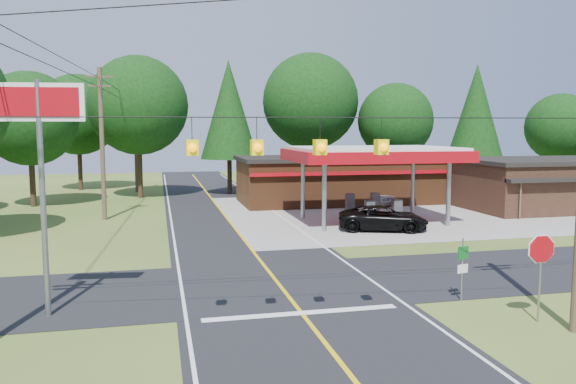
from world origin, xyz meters
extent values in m
plane|color=#415E21|center=(0.00, 0.00, 0.00)|extent=(120.00, 120.00, 0.00)
cube|color=black|center=(0.00, 0.00, 0.01)|extent=(8.00, 120.00, 0.02)
cube|color=black|center=(0.00, 0.00, 0.01)|extent=(70.00, 7.00, 0.02)
cube|color=yellow|center=(0.00, 0.00, 0.03)|extent=(0.15, 110.00, 0.00)
cylinder|color=gray|center=(5.00, 10.50, 2.10)|extent=(0.28, 0.28, 4.20)
cylinder|color=gray|center=(5.00, 15.50, 2.10)|extent=(0.28, 0.28, 4.20)
cylinder|color=gray|center=(13.00, 10.50, 2.10)|extent=(0.28, 0.28, 4.20)
cylinder|color=gray|center=(13.00, 15.50, 2.10)|extent=(0.28, 0.28, 4.20)
cube|color=#A30811|center=(9.00, 13.00, 4.35)|extent=(10.60, 7.40, 0.70)
cube|color=white|center=(9.00, 13.00, 4.75)|extent=(10.00, 7.00, 0.25)
cube|color=#9E9B93|center=(9.00, 11.20, 0.13)|extent=(3.20, 0.90, 0.22)
cube|color=#3F3F44|center=(8.10, 11.20, 0.95)|extent=(0.55, 0.45, 1.50)
cube|color=#3F3F44|center=(9.90, 11.20, 0.95)|extent=(0.55, 0.45, 1.50)
cube|color=#9E9B93|center=(9.00, 14.80, 0.13)|extent=(3.20, 0.90, 0.22)
cube|color=#3F3F44|center=(8.10, 14.80, 0.95)|extent=(0.55, 0.45, 1.50)
cube|color=#3F3F44|center=(9.90, 14.80, 0.95)|extent=(0.55, 0.45, 1.50)
cube|color=brown|center=(10.00, 23.00, 1.75)|extent=(16.00, 7.00, 3.50)
cube|color=black|center=(10.00, 23.00, 3.65)|extent=(16.40, 7.40, 0.30)
cube|color=#A30811|center=(10.00, 19.40, 2.70)|extent=(16.00, 0.50, 0.25)
cylinder|color=#473828|center=(-8.00, 18.00, 5.00)|extent=(0.30, 0.30, 10.00)
cube|color=#473828|center=(-8.00, 18.00, 9.40)|extent=(1.80, 0.12, 0.12)
cube|color=#473828|center=(-8.00, 18.00, 8.80)|extent=(1.40, 0.12, 0.12)
cylinder|color=#473828|center=(-6.50, 35.00, 4.75)|extent=(0.30, 0.30, 9.50)
cube|color=yellow|center=(-3.55, -5.70, 5.50)|extent=(0.32, 0.32, 0.42)
cube|color=yellow|center=(-1.85, -5.90, 5.50)|extent=(0.32, 0.32, 0.42)
cube|color=yellow|center=(-0.15, -6.10, 5.50)|extent=(0.32, 0.32, 0.42)
cube|color=yellow|center=(1.55, -6.30, 5.50)|extent=(0.32, 0.32, 0.42)
cylinder|color=#332316|center=(-14.00, 26.00, 1.98)|extent=(0.44, 0.44, 3.96)
sphere|color=black|center=(-14.00, 26.00, 6.82)|extent=(7.26, 7.26, 7.26)
cylinder|color=#332316|center=(-6.00, 30.00, 2.34)|extent=(0.44, 0.44, 4.68)
sphere|color=black|center=(-6.00, 30.00, 8.06)|extent=(8.58, 8.58, 8.58)
cylinder|color=#332316|center=(2.00, 31.00, 2.16)|extent=(0.44, 0.44, 4.32)
cone|color=black|center=(2.00, 31.00, 7.80)|extent=(5.28, 5.28, 9.00)
cylinder|color=#332316|center=(10.00, 32.00, 2.52)|extent=(0.44, 0.44, 5.04)
sphere|color=black|center=(10.00, 32.00, 8.68)|extent=(9.24, 9.24, 9.24)
cylinder|color=#332316|center=(18.00, 30.00, 1.98)|extent=(0.44, 0.44, 3.96)
sphere|color=black|center=(18.00, 30.00, 6.82)|extent=(7.26, 7.26, 7.26)
cylinder|color=#332316|center=(26.00, 29.00, 2.16)|extent=(0.44, 0.44, 4.32)
cone|color=black|center=(26.00, 29.00, 7.80)|extent=(5.28, 5.28, 9.00)
cylinder|color=#332316|center=(34.00, 27.00, 1.80)|extent=(0.44, 0.44, 3.60)
sphere|color=black|center=(34.00, 27.00, 6.20)|extent=(6.60, 6.60, 6.60)
cylinder|color=#332316|center=(-12.00, 38.00, 2.16)|extent=(0.44, 0.44, 4.32)
sphere|color=black|center=(-12.00, 38.00, 7.44)|extent=(7.92, 7.92, 7.92)
imported|color=black|center=(8.50, 10.00, 0.73)|extent=(6.65, 6.65, 1.46)
imported|color=silver|center=(12.00, 21.00, 0.76)|extent=(5.91, 5.91, 1.53)
cylinder|color=gray|center=(-8.00, -2.00, 3.75)|extent=(0.18, 0.18, 7.51)
cube|color=white|center=(-8.00, -2.00, 6.82)|extent=(2.78, 0.40, 1.18)
cube|color=#A30811|center=(-8.00, -2.05, 6.82)|extent=(2.44, 0.34, 0.91)
cylinder|color=gray|center=(7.00, -6.00, 1.31)|extent=(0.07, 0.07, 2.62)
cylinder|color=gray|center=(5.80, -3.50, 1.11)|extent=(0.06, 0.06, 2.23)
cube|color=#0C591E|center=(5.80, -3.54, 1.72)|extent=(0.45, 0.14, 0.46)
cube|color=white|center=(5.80, -3.54, 1.16)|extent=(0.45, 0.14, 0.30)
camera|label=1|loc=(-4.44, -20.76, 5.97)|focal=35.00mm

